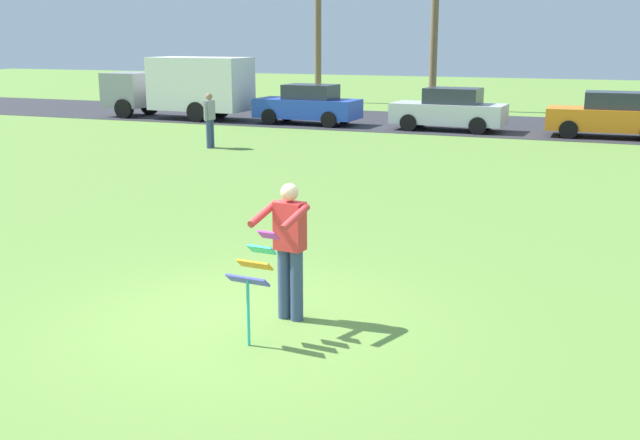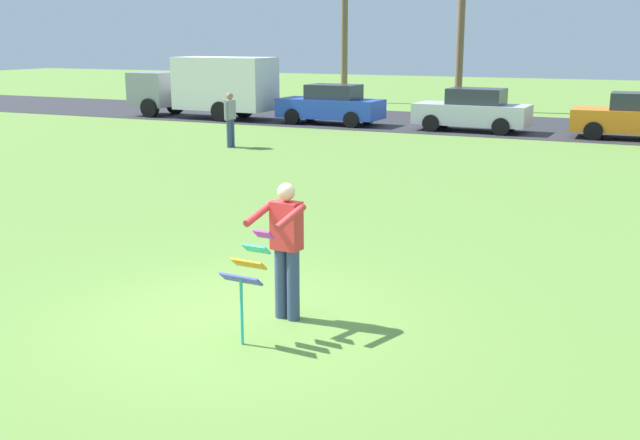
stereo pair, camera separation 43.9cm
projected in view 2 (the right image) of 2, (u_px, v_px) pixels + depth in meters
The scene contains 9 objects.
ground_plane at pixel (241, 318), 9.51m from camera, with size 120.00×120.00×0.00m, color olive.
road_strip at pixel (532, 127), 29.76m from camera, with size 120.00×8.00×0.01m, color #2D2D33.
person_kite_flyer at pixel (286, 246), 9.27m from camera, with size 0.59×0.70×1.73m.
kite_held at pixel (249, 269), 8.64m from camera, with size 0.52×0.65×1.26m.
parked_truck_grey_van at pixel (209, 86), 32.62m from camera, with size 6.76×2.27×2.62m.
parked_car_blue at pixel (331, 105), 30.48m from camera, with size 4.26×1.94×1.60m.
parked_car_silver at pixel (473, 111), 28.19m from camera, with size 4.26×1.95×1.60m.
parked_car_orange at pixel (637, 117), 25.93m from camera, with size 4.24×1.90×1.60m.
person_walker_near at pixel (230, 118), 24.08m from camera, with size 0.22×0.57×1.73m.
Camera 2 is at (4.57, -7.76, 3.44)m, focal length 42.46 mm.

